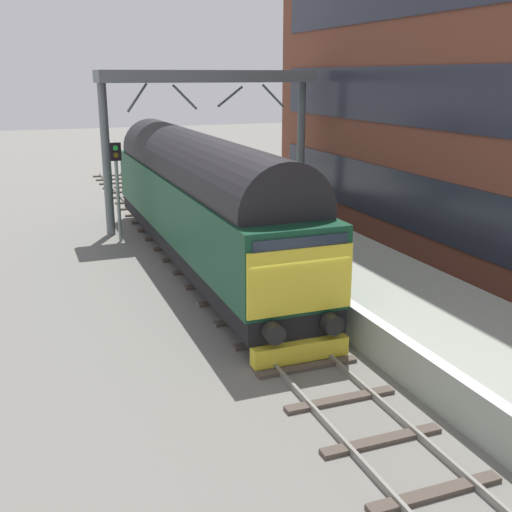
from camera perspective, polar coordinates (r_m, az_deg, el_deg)
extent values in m
plane|color=slate|center=(16.13, 2.22, -7.89)|extent=(140.00, 140.00, 0.00)
cube|color=gray|center=(15.85, -0.19, -8.03)|extent=(0.07, 60.00, 0.15)
cube|color=gray|center=(16.37, 4.55, -7.27)|extent=(0.07, 60.00, 0.15)
cube|color=#4D433A|center=(11.24, 16.12, -20.15)|extent=(2.50, 0.26, 0.09)
cube|color=#4D433A|center=(12.32, 11.47, -16.25)|extent=(2.50, 0.26, 0.09)
cube|color=#4D433A|center=(13.50, 7.75, -12.93)|extent=(2.50, 0.26, 0.09)
cube|color=#4D433A|center=(14.78, 4.72, -10.12)|extent=(2.50, 0.26, 0.09)
cube|color=#4D433A|center=(16.11, 2.22, -7.75)|extent=(2.50, 0.26, 0.09)
cube|color=#4D433A|center=(17.49, 0.13, -5.73)|extent=(2.50, 0.26, 0.09)
cube|color=#4D433A|center=(18.91, -1.63, -4.01)|extent=(2.50, 0.26, 0.09)
cube|color=#4D433A|center=(20.36, -3.14, -2.53)|extent=(2.50, 0.26, 0.09)
cube|color=#4D433A|center=(21.84, -4.45, -1.24)|extent=(2.50, 0.26, 0.09)
cube|color=#4D433A|center=(23.33, -5.58, -0.12)|extent=(2.50, 0.26, 0.09)
cube|color=#4D433A|center=(24.84, -6.58, 0.87)|extent=(2.50, 0.26, 0.09)
cube|color=#4D433A|center=(26.37, -7.47, 1.74)|extent=(2.50, 0.26, 0.09)
cube|color=#4D433A|center=(27.90, -8.26, 2.52)|extent=(2.50, 0.26, 0.09)
cube|color=#4D433A|center=(29.45, -8.96, 3.21)|extent=(2.50, 0.26, 0.09)
cube|color=#4D433A|center=(31.00, -9.60, 3.84)|extent=(2.50, 0.26, 0.09)
cube|color=#4D433A|center=(32.56, -10.18, 4.40)|extent=(2.50, 0.26, 0.09)
cube|color=#4D433A|center=(34.12, -10.70, 4.92)|extent=(2.50, 0.26, 0.09)
cube|color=#4D433A|center=(35.69, -11.18, 5.38)|extent=(2.50, 0.26, 0.09)
cube|color=#4D433A|center=(37.27, -11.62, 5.81)|extent=(2.50, 0.26, 0.09)
cube|color=#4D433A|center=(38.84, -12.03, 6.21)|extent=(2.50, 0.26, 0.09)
cube|color=#4D433A|center=(40.43, -12.40, 6.57)|extent=(2.50, 0.26, 0.09)
cube|color=#4D433A|center=(42.01, -12.75, 6.90)|extent=(2.50, 0.26, 0.09)
cube|color=#4D433A|center=(43.60, -13.07, 7.21)|extent=(2.50, 0.26, 0.09)
cube|color=#97A092|center=(17.57, 13.14, -4.49)|extent=(4.00, 44.00, 1.00)
cube|color=white|center=(16.47, 7.88, -3.74)|extent=(0.30, 44.00, 0.01)
cube|color=#2A2D3A|center=(21.62, 18.05, 3.40)|extent=(0.06, 27.46, 2.12)
cube|color=#2A2D3A|center=(21.16, 18.97, 13.42)|extent=(0.06, 27.46, 2.12)
cube|color=black|center=(22.55, -5.22, 1.36)|extent=(2.56, 17.21, 0.60)
cube|color=#13422A|center=(22.24, -5.31, 4.72)|extent=(2.70, 17.21, 2.10)
cylinder|color=black|center=(22.03, -5.39, 7.85)|extent=(2.56, 15.84, 2.57)
cube|color=yellow|center=(14.41, 4.11, -2.30)|extent=(2.65, 0.08, 1.58)
cube|color=#232D3D|center=(14.21, 4.13, 0.50)|extent=(2.38, 0.04, 0.64)
cube|color=#232D3D|center=(22.58, -1.96, 5.73)|extent=(0.04, 12.05, 0.44)
cylinder|color=black|center=(14.34, 1.63, -7.07)|extent=(0.48, 0.35, 0.48)
cylinder|color=black|center=(14.93, 6.99, -6.21)|extent=(0.48, 0.35, 0.48)
cube|color=yellow|center=(15.00, 4.07, -8.66)|extent=(2.43, 0.36, 0.47)
cylinder|color=black|center=(16.23, 1.73, -5.73)|extent=(1.64, 1.04, 1.04)
cylinder|color=black|center=(17.18, 0.32, -4.44)|extent=(1.64, 1.04, 1.04)
cylinder|color=black|center=(18.15, -0.93, -3.30)|extent=(1.64, 1.04, 1.04)
cylinder|color=black|center=(27.26, -8.03, 3.23)|extent=(1.64, 1.04, 1.04)
cylinder|color=black|center=(28.31, -8.54, 3.69)|extent=(1.64, 1.04, 1.04)
cylinder|color=black|center=(29.37, -9.01, 4.12)|extent=(1.64, 1.04, 1.04)
cylinder|color=gray|center=(25.80, -12.55, 5.66)|extent=(0.14, 0.14, 4.03)
cube|color=black|center=(25.49, -12.76, 9.30)|extent=(0.44, 0.10, 0.71)
cylinder|color=green|center=(25.42, -12.76, 9.64)|extent=(0.20, 0.06, 0.20)
cylinder|color=#53470A|center=(25.45, -12.72, 9.01)|extent=(0.20, 0.06, 0.20)
cylinder|color=slate|center=(26.89, -13.55, 8.45)|extent=(0.36, 0.36, 6.29)
cylinder|color=slate|center=(29.38, 4.13, 9.48)|extent=(0.36, 0.36, 6.29)
cube|color=slate|center=(27.59, -4.48, 16.11)|extent=(9.30, 2.00, 0.50)
cylinder|color=slate|center=(26.90, -10.85, 14.06)|extent=(0.91, 0.10, 1.18)
cylinder|color=slate|center=(27.33, -6.54, 14.27)|extent=(1.06, 0.10, 1.06)
cylinder|color=slate|center=(27.91, -2.39, 14.40)|extent=(1.19, 0.10, 0.91)
cylinder|color=slate|center=(28.62, 1.58, 14.45)|extent=(1.08, 0.10, 1.04)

